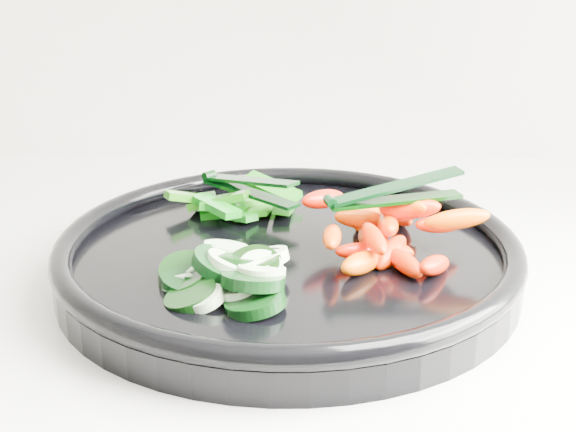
{
  "coord_description": "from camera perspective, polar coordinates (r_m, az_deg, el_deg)",
  "views": [
    {
      "loc": [
        0.53,
        1.05,
        1.21
      ],
      "look_at": [
        0.52,
        1.65,
        0.99
      ],
      "focal_mm": 50.0,
      "sensor_mm": 36.0,
      "label": 1
    }
  ],
  "objects": [
    {
      "name": "tong_pepper",
      "position": [
        0.72,
        -2.96,
        2.16
      ],
      "size": [
        0.09,
        0.09,
        0.02
      ],
      "color": "black",
      "rests_on": "pepper_pile"
    },
    {
      "name": "pepper_pile",
      "position": [
        0.73,
        -3.94,
        0.89
      ],
      "size": [
        0.13,
        0.1,
        0.04
      ],
      "color": "#27740B",
      "rests_on": "veggie_tray"
    },
    {
      "name": "carrot_pile",
      "position": [
        0.64,
        7.05,
        -1.03
      ],
      "size": [
        0.15,
        0.15,
        0.05
      ],
      "color": "#EC2300",
      "rests_on": "veggie_tray"
    },
    {
      "name": "tong_carrot",
      "position": [
        0.63,
        7.39,
        1.58
      ],
      "size": [
        0.11,
        0.05,
        0.02
      ],
      "color": "black",
      "rests_on": "carrot_pile"
    },
    {
      "name": "cucumber_pile",
      "position": [
        0.59,
        -4.62,
        -4.03
      ],
      "size": [
        0.11,
        0.12,
        0.04
      ],
      "color": "black",
      "rests_on": "veggie_tray"
    },
    {
      "name": "veggie_tray",
      "position": [
        0.65,
        0.0,
        -2.86
      ],
      "size": [
        0.39,
        0.39,
        0.04
      ],
      "color": "black",
      "rests_on": "counter"
    }
  ]
}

